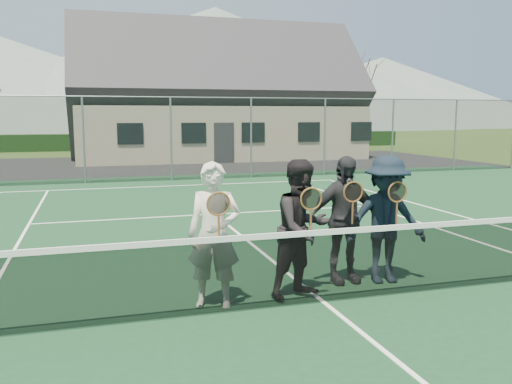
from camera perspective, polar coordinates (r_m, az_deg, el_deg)
ground at (r=26.32m, az=-10.82°, el=2.81°), size 220.00×220.00×0.00m
court_surface at (r=7.06m, az=7.11°, el=-11.54°), size 30.00×30.00×0.02m
tarmac_carpark at (r=26.21m, az=-19.56°, el=2.47°), size 40.00×12.00×0.01m
hedge_row at (r=38.21m, az=-12.77°, el=5.20°), size 40.00×1.20×1.10m
hill_centre at (r=103.95m, az=-4.25°, el=12.88°), size 120.00×120.00×22.00m
hill_east at (r=116.48m, az=13.10°, el=10.21°), size 90.00×90.00×14.00m
court_markings at (r=7.06m, az=7.11°, el=-11.42°), size 11.03×23.83×0.01m
tennis_net at (r=6.90m, az=7.19°, el=-7.40°), size 11.68×0.08×1.10m
perimeter_fence at (r=19.78m, az=-8.92°, el=5.57°), size 30.07×0.07×3.02m
clubhouse at (r=30.85m, az=-4.29°, el=11.11°), size 15.60×8.20×7.70m
tree_c at (r=39.50m, az=-10.15°, el=12.98°), size 3.20×3.20×7.77m
tree_d at (r=41.89m, az=3.91°, el=12.80°), size 3.20×3.20×7.77m
tree_e at (r=44.36m, az=11.35°, el=12.40°), size 3.20×3.20×7.77m
player_a at (r=6.66m, az=-4.45°, el=-4.53°), size 0.77×0.64×1.80m
player_b at (r=7.04m, az=4.92°, el=-3.86°), size 1.05×0.94×1.80m
player_c at (r=7.71m, az=9.19°, el=-2.88°), size 1.06×0.51×1.80m
player_d at (r=7.82m, az=13.52°, el=-2.85°), size 1.24×0.80×1.80m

